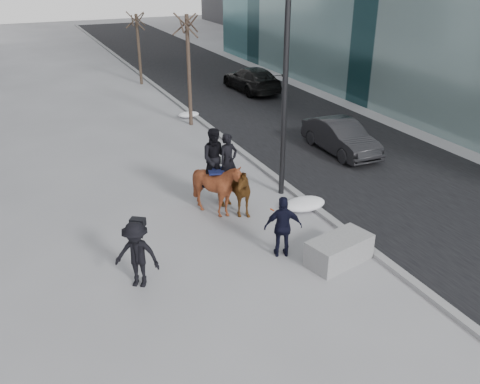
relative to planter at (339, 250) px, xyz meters
name	(u,v)px	position (x,y,z in m)	size (l,w,h in m)	color
ground	(258,259)	(-1.90, 1.00, -0.36)	(120.00, 120.00, 0.00)	gray
road	(296,125)	(5.10, 11.00, -0.35)	(8.00, 90.00, 0.01)	black
curb	(220,135)	(1.10, 11.00, -0.30)	(0.25, 90.00, 0.12)	gray
planter	(339,250)	(0.00, 0.00, 0.00)	(1.79, 0.89, 0.71)	gray
car_near	(341,137)	(4.88, 7.02, 0.32)	(1.43, 4.10, 1.35)	black
car_far	(251,79)	(6.12, 18.13, 0.36)	(2.02, 4.96, 1.44)	black
tree_near	(189,66)	(0.50, 13.24, 2.49)	(1.20, 1.20, 5.69)	#33241E
tree_far	(139,46)	(0.50, 22.75, 2.02)	(1.20, 1.20, 4.76)	#35271F
mounted_left	(230,184)	(-1.47, 3.89, 0.60)	(1.37, 2.16, 2.58)	#492B0E
mounted_right	(218,182)	(-1.87, 3.92, 0.77)	(1.86, 1.99, 2.80)	#532010
feeder	(283,227)	(-1.21, 0.92, 0.52)	(1.11, 1.02, 1.75)	black
camera_crew	(137,254)	(-5.12, 1.17, 0.53)	(1.30, 1.18, 1.75)	black
lamppost	(286,45)	(0.70, 4.51, 4.64)	(0.25, 0.80, 9.09)	black
snow_piles	(257,167)	(0.80, 6.59, -0.19)	(1.42, 12.17, 0.36)	white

